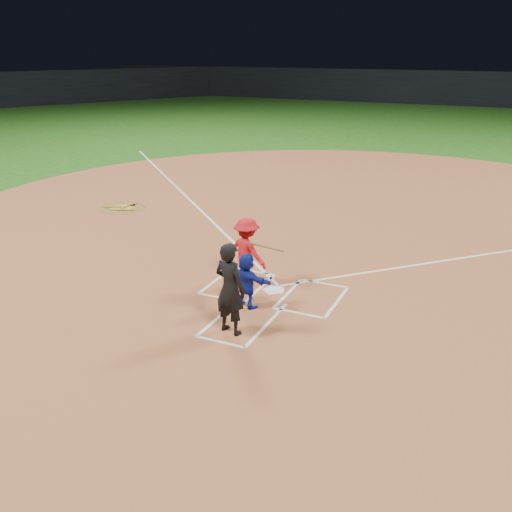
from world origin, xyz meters
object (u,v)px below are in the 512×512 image
at_px(home_plate, 274,290).
at_px(umpire, 230,289).
at_px(batter_at_plate, 247,252).
at_px(catcher, 247,280).
at_px(on_deck_circle, 122,208).

distance_m(home_plate, umpire, 2.51).
bearing_deg(umpire, batter_at_plate, -59.39).
xyz_separation_m(catcher, umpire, (0.21, -1.24, 0.34)).
bearing_deg(home_plate, on_deck_circle, -29.79).
xyz_separation_m(on_deck_circle, catcher, (7.73, -5.62, 0.64)).
distance_m(catcher, batter_at_plate, 1.26).
relative_size(umpire, batter_at_plate, 1.14).
bearing_deg(catcher, umpire, 117.02).
relative_size(home_plate, on_deck_circle, 0.35).
bearing_deg(umpire, on_deck_circle, -27.56).
height_order(home_plate, umpire, umpire).
height_order(catcher, batter_at_plate, batter_at_plate).
bearing_deg(catcher, batter_at_plate, -47.13).
height_order(home_plate, on_deck_circle, home_plate).
xyz_separation_m(home_plate, catcher, (-0.22, -1.07, 0.64)).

